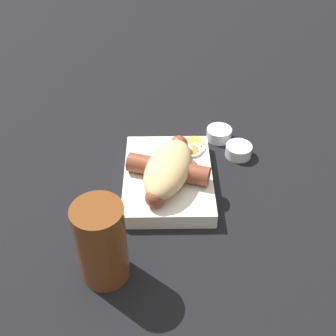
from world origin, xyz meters
The scene contains 8 objects.
ground_plane centered at (0.00, 0.00, 0.00)m, with size 3.00×3.00×0.00m, color black.
food_tray centered at (0.00, 0.00, 0.01)m, with size 0.21×0.15×0.03m.
bread_roll centered at (0.02, 0.00, 0.05)m, with size 0.16×0.11×0.05m.
sausage centered at (0.01, 0.00, 0.04)m, with size 0.17×0.14×0.03m.
pickled_veggies centered at (-0.06, 0.04, 0.03)m, with size 0.08×0.07×0.01m.
condiment_cup_near centered at (-0.08, 0.14, 0.01)m, with size 0.05×0.05×0.02m.
condiment_cup_far centered at (-0.13, 0.10, 0.01)m, with size 0.05×0.05×0.02m.
drink_glass centered at (0.18, -0.09, 0.07)m, with size 0.07×0.07×0.13m.
Camera 1 is at (0.54, -0.01, 0.51)m, focal length 45.00 mm.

